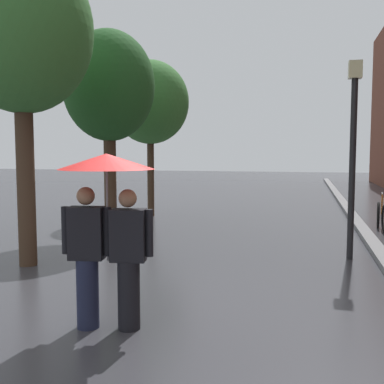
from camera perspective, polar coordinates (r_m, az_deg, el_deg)
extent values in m
plane|color=#38383D|center=(6.10, -3.80, -14.88)|extent=(80.00, 80.00, 0.00)
cube|color=slate|center=(15.68, 18.78, -2.57)|extent=(0.30, 36.00, 0.12)
cylinder|color=#473323|center=(8.90, -19.53, 1.34)|extent=(0.32, 0.32, 3.09)
ellipsoid|color=#387533|center=(9.13, -20.05, 18.09)|extent=(2.50, 2.50, 2.91)
cylinder|color=#473323|center=(11.63, -9.89, 1.25)|extent=(0.30, 0.30, 2.63)
ellipsoid|color=#235623|center=(11.70, -10.07, 12.60)|extent=(2.21, 2.21, 2.65)
cylinder|color=#473323|center=(14.82, -5.03, 2.06)|extent=(0.21, 0.21, 2.59)
ellipsoid|color=#387533|center=(14.87, -5.10, 10.81)|extent=(2.41, 2.41, 2.58)
torus|color=black|center=(12.93, 22.31, -2.97)|extent=(0.07, 0.70, 0.70)
torus|color=black|center=(13.59, 21.68, -2.57)|extent=(0.15, 0.70, 0.70)
cylinder|color=orange|center=(13.56, 22.07, -1.37)|extent=(0.04, 0.04, 0.58)
cylinder|color=#9E9EA3|center=(13.53, 22.11, -0.15)|extent=(0.08, 0.46, 0.03)
cylinder|color=#1E233D|center=(5.76, -12.55, -11.93)|extent=(0.26, 0.26, 0.82)
cube|color=black|center=(5.59, -12.69, -4.89)|extent=(0.43, 0.28, 0.61)
sphere|color=#9E7051|center=(5.53, -12.78, -0.48)|extent=(0.21, 0.21, 0.21)
cylinder|color=black|center=(5.67, -15.12, -4.49)|extent=(0.09, 0.09, 0.55)
cylinder|color=black|center=(5.52, -10.22, -4.65)|extent=(0.09, 0.09, 0.55)
cylinder|color=black|center=(5.64, -7.67, -12.30)|extent=(0.26, 0.26, 0.81)
cube|color=black|center=(5.47, -7.76, -5.22)|extent=(0.43, 0.28, 0.60)
sphere|color=#9E7051|center=(5.41, -7.82, -0.77)|extent=(0.21, 0.21, 0.21)
cylinder|color=black|center=(5.52, -10.31, -4.84)|extent=(0.09, 0.09, 0.54)
cylinder|color=black|center=(5.41, -5.17, -4.98)|extent=(0.09, 0.09, 0.54)
cylinder|color=#9E9EA3|center=(5.51, -10.24, -2.71)|extent=(0.02, 0.02, 1.09)
cone|color=red|center=(5.46, -10.34, 3.68)|extent=(1.11, 1.11, 0.18)
cylinder|color=black|center=(9.39, 18.88, 2.53)|extent=(0.12, 0.12, 3.41)
cube|color=beige|center=(9.49, 19.21, 13.85)|extent=(0.24, 0.24, 0.32)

